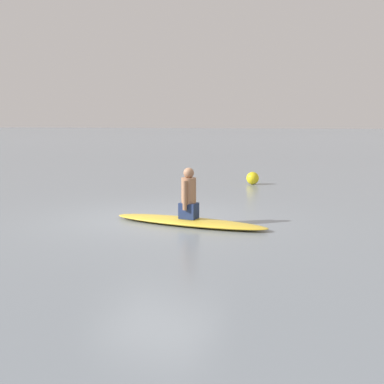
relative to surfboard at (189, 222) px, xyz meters
The scene contains 4 objects.
ground_plane 0.90m from the surfboard, 74.61° to the left, with size 400.00×400.00×0.00m, color gray.
surfboard is the anchor object (origin of this frame).
person_paddler 0.52m from the surfboard, 90.00° to the left, with size 0.44×0.34×1.01m.
buoy_marker 6.91m from the surfboard, ahead, with size 0.42×0.42×0.42m, color yellow.
Camera 1 is at (-8.95, -5.07, 1.99)m, focal length 46.43 mm.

